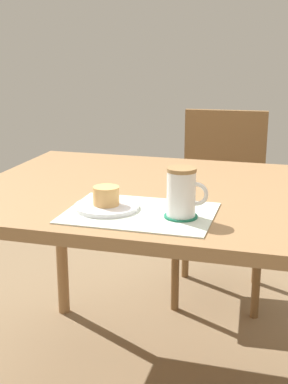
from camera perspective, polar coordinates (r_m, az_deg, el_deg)
dining_table at (r=1.70m, az=3.13°, el=-1.99°), size 1.27×0.91×0.72m
wooden_chair at (r=2.52m, az=8.29°, el=-0.19°), size 0.45×0.45×0.86m
placemat at (r=1.45m, az=-0.43°, el=-2.24°), size 0.40×0.29×0.00m
pastry_plate at (r=1.48m, az=-4.03°, el=-1.58°), size 0.18×0.18×0.01m
pastry at (r=1.47m, az=-4.05°, el=-0.40°), size 0.07×0.07×0.05m
coffee_coaster at (r=1.41m, az=3.94°, el=-2.60°), size 0.09×0.09×0.00m
coffee_mug at (r=1.39m, az=4.08°, el=0.01°), size 0.11×0.08×0.13m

